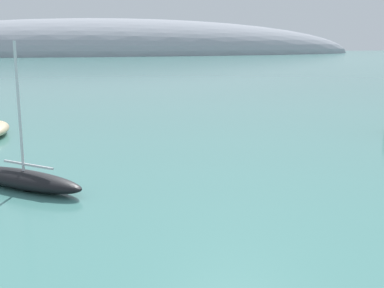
# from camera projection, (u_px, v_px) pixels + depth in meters

# --- Properties ---
(distant_ridge) EXTENTS (269.51, 74.20, 36.03)m
(distant_ridge) POSITION_uv_depth(u_px,v_px,m) (116.00, 54.00, 253.22)
(distant_ridge) COLOR #999EA8
(distant_ridge) RESTS_ON ground
(sailboat_black_near_shore) EXTENTS (6.28, 6.47, 7.18)m
(sailboat_black_near_shore) POSITION_uv_depth(u_px,v_px,m) (24.00, 179.00, 24.34)
(sailboat_black_near_shore) COLOR black
(sailboat_black_near_shore) RESTS_ON water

